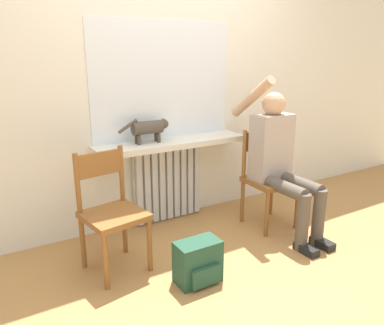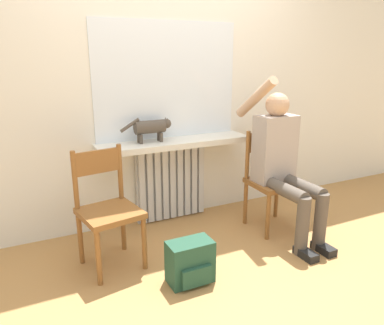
{
  "view_description": "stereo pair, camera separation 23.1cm",
  "coord_description": "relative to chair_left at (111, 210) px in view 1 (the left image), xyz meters",
  "views": [
    {
      "loc": [
        -1.47,
        -1.75,
        1.48
      ],
      "look_at": [
        0.0,
        0.72,
        0.65
      ],
      "focal_mm": 35.0,
      "sensor_mm": 36.0,
      "label": 1
    },
    {
      "loc": [
        -1.27,
        -1.86,
        1.48
      ],
      "look_at": [
        0.0,
        0.72,
        0.65
      ],
      "focal_mm": 35.0,
      "sensor_mm": 36.0,
      "label": 2
    }
  ],
  "objects": [
    {
      "name": "chair_right",
      "position": [
        1.44,
        0.0,
        0.0
      ],
      "size": [
        0.4,
        0.4,
        0.85
      ],
      "rotation": [
        0.0,
        0.0,
        -0.03
      ],
      "color": "brown",
      "rests_on": "ground_plane"
    },
    {
      "name": "ground_plane",
      "position": [
        0.72,
        -0.61,
        -0.44
      ],
      "size": [
        12.0,
        12.0,
        0.0
      ],
      "primitive_type": "plane",
      "color": "#B27F47"
    },
    {
      "name": "window_glass",
      "position": [
        0.72,
        0.59,
        0.82
      ],
      "size": [
        1.31,
        0.01,
        0.99
      ],
      "color": "white",
      "rests_on": "windowsill"
    },
    {
      "name": "cat",
      "position": [
        0.52,
        0.47,
        0.46
      ],
      "size": [
        0.45,
        0.11,
        0.22
      ],
      "color": "#4C4238",
      "rests_on": "windowsill"
    },
    {
      "name": "wall_with_window",
      "position": [
        0.72,
        0.62,
        0.91
      ],
      "size": [
        7.0,
        0.06,
        2.7
      ],
      "color": "white",
      "rests_on": "ground_plane"
    },
    {
      "name": "person",
      "position": [
        1.44,
        -0.13,
        0.21
      ],
      "size": [
        0.36,
        1.04,
        1.33
      ],
      "color": "brown",
      "rests_on": "ground_plane"
    },
    {
      "name": "chair_left",
      "position": [
        0.0,
        0.0,
        0.0
      ],
      "size": [
        0.45,
        0.45,
        0.85
      ],
      "rotation": [
        0.0,
        0.0,
        0.17
      ],
      "color": "brown",
      "rests_on": "ground_plane"
    },
    {
      "name": "radiator",
      "position": [
        0.72,
        0.55,
        -0.08
      ],
      "size": [
        0.66,
        0.08,
        0.72
      ],
      "color": "silver",
      "rests_on": "ground_plane"
    },
    {
      "name": "windowsill",
      "position": [
        0.72,
        0.44,
        0.3
      ],
      "size": [
        1.36,
        0.31,
        0.05
      ],
      "color": "silver",
      "rests_on": "radiator"
    },
    {
      "name": "backpack",
      "position": [
        0.43,
        -0.47,
        -0.3
      ],
      "size": [
        0.3,
        0.21,
        0.29
      ],
      "color": "#234C38",
      "rests_on": "ground_plane"
    }
  ]
}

